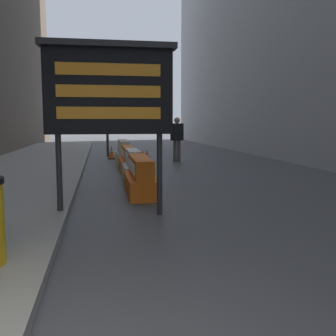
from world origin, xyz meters
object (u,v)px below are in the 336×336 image
(pedestrian_worker, at_px, (177,136))
(traffic_cone_near, at_px, (143,162))
(jersey_barrier_orange_near, at_px, (128,161))
(traffic_cone_mid, at_px, (147,158))
(message_board, at_px, (109,91))
(traffic_cone_far, at_px, (112,152))
(traffic_light_near_curb, at_px, (107,89))
(jersey_barrier_cream, at_px, (124,154))
(jersey_barrier_orange_far, at_px, (140,178))
(jersey_barrier_white, at_px, (133,167))

(pedestrian_worker, bearing_deg, traffic_cone_near, -149.05)
(jersey_barrier_orange_near, height_order, traffic_cone_mid, jersey_barrier_orange_near)
(message_board, distance_m, traffic_cone_near, 5.98)
(traffic_cone_far, distance_m, traffic_light_near_curb, 3.10)
(jersey_barrier_cream, bearing_deg, message_board, -94.84)
(pedestrian_worker, bearing_deg, jersey_barrier_orange_far, -139.50)
(message_board, bearing_deg, pedestrian_worker, 71.93)
(traffic_cone_mid, bearing_deg, jersey_barrier_orange_near, -118.71)
(jersey_barrier_white, distance_m, jersey_barrier_orange_near, 2.06)
(traffic_cone_near, bearing_deg, traffic_cone_mid, 79.70)
(jersey_barrier_orange_far, xyz_separation_m, traffic_cone_near, (0.44, 3.52, 0.00))
(pedestrian_worker, bearing_deg, traffic_light_near_curb, 101.95)
(jersey_barrier_cream, relative_size, pedestrian_worker, 1.09)
(traffic_light_near_curb, bearing_deg, jersey_barrier_orange_far, -86.83)
(traffic_cone_mid, bearing_deg, traffic_light_near_curb, 107.76)
(jersey_barrier_orange_far, distance_m, traffic_cone_near, 3.54)
(message_board, distance_m, jersey_barrier_white, 4.57)
(jersey_barrier_orange_far, height_order, pedestrian_worker, pedestrian_worker)
(jersey_barrier_orange_near, distance_m, traffic_cone_near, 0.75)
(jersey_barrier_white, bearing_deg, jersey_barrier_orange_near, 90.00)
(traffic_cone_mid, bearing_deg, traffic_cone_far, 111.68)
(message_board, bearing_deg, jersey_barrier_white, 80.01)
(pedestrian_worker, bearing_deg, jersey_barrier_white, -146.16)
(message_board, height_order, traffic_cone_far, message_board)
(jersey_barrier_cream, bearing_deg, jersey_barrier_orange_near, -90.00)
(traffic_light_near_curb, bearing_deg, traffic_cone_mid, -72.24)
(traffic_cone_mid, bearing_deg, jersey_barrier_cream, 131.88)
(jersey_barrier_cream, xyz_separation_m, traffic_light_near_curb, (-0.55, 3.36, 2.75))
(jersey_barrier_orange_near, height_order, traffic_light_near_curb, traffic_light_near_curb)
(jersey_barrier_orange_far, height_order, traffic_cone_near, jersey_barrier_orange_far)
(jersey_barrier_orange_near, relative_size, traffic_cone_far, 3.04)
(jersey_barrier_orange_far, bearing_deg, pedestrian_worker, 72.32)
(jersey_barrier_white, distance_m, traffic_cone_near, 1.51)
(jersey_barrier_cream, distance_m, traffic_cone_near, 3.06)
(message_board, xyz_separation_m, traffic_light_near_curb, (0.18, 11.97, 0.98))
(message_board, height_order, jersey_barrier_orange_near, message_board)
(jersey_barrier_orange_far, xyz_separation_m, jersey_barrier_white, (0.00, 2.07, 0.01))
(jersey_barrier_orange_far, bearing_deg, message_board, -109.40)
(traffic_cone_near, bearing_deg, pedestrian_worker, 62.78)
(message_board, distance_m, jersey_barrier_orange_near, 6.49)
(traffic_cone_near, xyz_separation_m, traffic_cone_mid, (0.38, 2.11, -0.06))
(message_board, xyz_separation_m, traffic_cone_mid, (1.55, 7.69, -1.87))
(traffic_cone_far, relative_size, traffic_light_near_curb, 0.14)
(jersey_barrier_orange_far, distance_m, jersey_barrier_orange_near, 4.12)
(jersey_barrier_cream, bearing_deg, traffic_cone_near, -81.75)
(traffic_cone_near, relative_size, traffic_light_near_curb, 0.18)
(jersey_barrier_cream, bearing_deg, jersey_barrier_orange_far, -90.00)
(jersey_barrier_orange_far, height_order, jersey_barrier_orange_near, jersey_barrier_orange_far)
(jersey_barrier_white, height_order, traffic_light_near_curb, traffic_light_near_curb)
(jersey_barrier_orange_near, bearing_deg, traffic_cone_far, 95.08)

